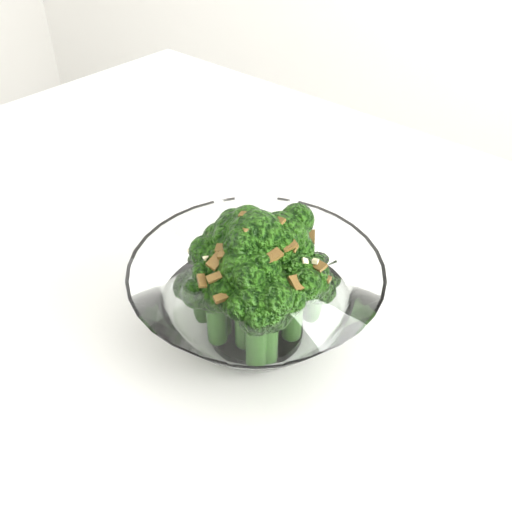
% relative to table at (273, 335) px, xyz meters
% --- Properties ---
extents(table, '(1.39, 1.14, 0.75)m').
position_rel_table_xyz_m(table, '(0.00, 0.00, 0.00)').
color(table, white).
rests_on(table, ground).
extents(broccoli_dish, '(0.21, 0.21, 0.13)m').
position_rel_table_xyz_m(broccoli_dish, '(0.01, -0.06, 0.12)').
color(broccoli_dish, white).
rests_on(broccoli_dish, table).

